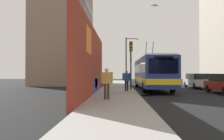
# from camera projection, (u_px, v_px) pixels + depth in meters

# --- Properties ---
(ground_plane) EXTENTS (80.00, 80.00, 0.00)m
(ground_plane) POSITION_uv_depth(u_px,v_px,m) (135.00, 91.00, 19.56)
(ground_plane) COLOR black
(sidewalk_slab) EXTENTS (48.00, 3.20, 0.15)m
(sidewalk_slab) POSITION_uv_depth(u_px,v_px,m) (117.00, 90.00, 19.61)
(sidewalk_slab) COLOR gray
(sidewalk_slab) RESTS_ON ground_plane
(graffiti_wall) EXTENTS (14.44, 0.32, 4.87)m
(graffiti_wall) POSITION_uv_depth(u_px,v_px,m) (92.00, 62.00, 15.92)
(graffiti_wall) COLOR maroon
(graffiti_wall) RESTS_ON ground_plane
(building_far_left) EXTENTS (9.15, 7.14, 17.62)m
(building_far_left) POSITION_uv_depth(u_px,v_px,m) (64.00, 22.00, 31.01)
(building_far_left) COLOR gray
(building_far_left) RESTS_ON ground_plane
(city_bus) EXTENTS (11.45, 2.55, 4.87)m
(city_bus) POSITION_uv_depth(u_px,v_px,m) (152.00, 72.00, 21.42)
(city_bus) COLOR navy
(city_bus) RESTS_ON ground_plane
(parked_car_silver) EXTENTS (4.59, 1.75, 1.58)m
(parked_car_silver) POSITION_uv_depth(u_px,v_px,m) (197.00, 80.00, 23.48)
(parked_car_silver) COLOR #B7B7BC
(parked_car_silver) RESTS_ON ground_plane
(pedestrian_near_wall) EXTENTS (0.24, 0.70, 1.78)m
(pedestrian_near_wall) POSITION_uv_depth(u_px,v_px,m) (107.00, 81.00, 12.44)
(pedestrian_near_wall) COLOR #3F3326
(pedestrian_near_wall) RESTS_ON sidewalk_slab
(pedestrian_at_curb) EXTENTS (0.23, 0.68, 1.71)m
(pedestrian_at_curb) POSITION_uv_depth(u_px,v_px,m) (126.00, 79.00, 18.28)
(pedestrian_at_curb) COLOR #1E1E2D
(pedestrian_at_curb) RESTS_ON sidewalk_slab
(traffic_light) EXTENTS (0.49, 0.28, 4.28)m
(traffic_light) POSITION_uv_depth(u_px,v_px,m) (131.00, 57.00, 19.25)
(traffic_light) COLOR #2D382D
(traffic_light) RESTS_ON sidewalk_slab
(street_lamp) EXTENTS (0.44, 1.75, 6.17)m
(street_lamp) POSITION_uv_depth(u_px,v_px,m) (128.00, 57.00, 28.77)
(street_lamp) COLOR #4C4C51
(street_lamp) RESTS_ON sidewalk_slab
(flying_pigeons) EXTENTS (0.32, 0.55, 0.15)m
(flying_pigeons) POSITION_uv_depth(u_px,v_px,m) (155.00, 5.00, 17.88)
(flying_pigeons) COLOR gray
(curbside_puddle) EXTENTS (1.15, 1.15, 0.00)m
(curbside_puddle) POSITION_uv_depth(u_px,v_px,m) (147.00, 96.00, 15.88)
(curbside_puddle) COLOR black
(curbside_puddle) RESTS_ON ground_plane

